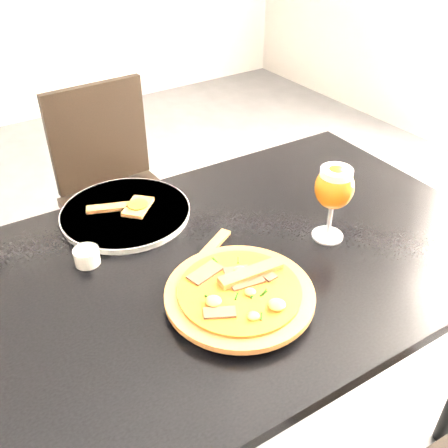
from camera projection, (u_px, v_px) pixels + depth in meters
dining_table at (245, 279)px, 1.21m from camera, size 1.23×0.84×0.75m
chair_far at (118, 191)px, 1.90m from camera, size 0.41×0.41×0.86m
plate_main at (238, 293)px, 1.03m from camera, size 0.33×0.33×0.01m
pizza at (240, 292)px, 1.01m from camera, size 0.30×0.30×0.03m
plate_second at (126, 213)px, 1.27m from camera, size 0.34×0.34×0.02m
crust_scraps at (128, 207)px, 1.27m from camera, size 0.17×0.12×0.01m
loose_crust at (216, 243)px, 1.17m from camera, size 0.11×0.07×0.01m
sauce_cup at (87, 256)px, 1.11m from camera, size 0.06×0.06×0.04m
beer_glass at (334, 188)px, 1.13m from camera, size 0.09×0.09×0.19m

